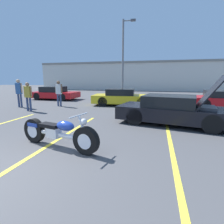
% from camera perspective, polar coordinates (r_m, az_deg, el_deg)
% --- Properties ---
extents(parking_stripe_middle, '(0.12, 5.82, 0.01)m').
position_cam_1_polar(parking_stripe_middle, '(5.89, -16.26, -8.02)').
color(parking_stripe_middle, yellow).
rests_on(parking_stripe_middle, ground).
extents(parking_stripe_back, '(0.12, 5.82, 0.01)m').
position_cam_1_polar(parking_stripe_back, '(5.14, 18.80, -11.00)').
color(parking_stripe_back, yellow).
rests_on(parking_stripe_back, ground).
extents(far_building, '(32.00, 4.20, 4.40)m').
position_cam_1_polar(far_building, '(28.94, 8.32, 11.77)').
color(far_building, beige).
rests_on(far_building, ground).
extents(light_pole, '(1.21, 0.28, 7.08)m').
position_cam_1_polar(light_pole, '(17.08, 3.86, 17.82)').
color(light_pole, slate).
rests_on(light_pole, ground).
extents(motorcycle, '(2.54, 0.89, 0.99)m').
position_cam_1_polar(motorcycle, '(4.98, -17.28, -6.50)').
color(motorcycle, black).
rests_on(motorcycle, ground).
extents(show_car_hood_open, '(4.68, 2.60, 2.01)m').
position_cam_1_polar(show_car_hood_open, '(7.60, 19.40, 0.56)').
color(show_car_hood_open, black).
rests_on(show_car_hood_open, ground).
extents(parked_car_mid_row, '(4.33, 2.23, 1.15)m').
position_cam_1_polar(parked_car_mid_row, '(12.39, 3.44, 4.81)').
color(parked_car_mid_row, yellow).
rests_on(parked_car_mid_row, ground).
extents(parked_car_left_row, '(4.08, 2.00, 1.15)m').
position_cam_1_polar(parked_car_left_row, '(16.58, -18.16, 5.83)').
color(parked_car_left_row, red).
rests_on(parked_car_left_row, ground).
extents(spectator_near_motorcycle, '(0.52, 0.22, 1.64)m').
position_cam_1_polar(spectator_near_motorcycle, '(11.12, -25.73, 5.23)').
color(spectator_near_motorcycle, '#38476B').
rests_on(spectator_near_motorcycle, ground).
extents(spectator_by_show_car, '(0.52, 0.22, 1.71)m').
position_cam_1_polar(spectator_by_show_car, '(12.33, -16.98, 6.51)').
color(spectator_by_show_car, '#38476B').
rests_on(spectator_by_show_car, ground).
extents(spectator_midground, '(0.52, 0.24, 1.81)m').
position_cam_1_polar(spectator_midground, '(12.85, -28.10, 6.19)').
color(spectator_midground, '#38476B').
rests_on(spectator_midground, ground).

